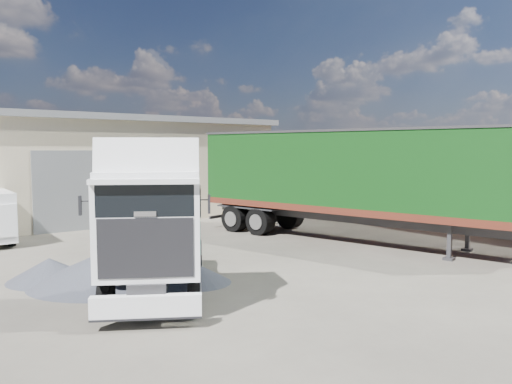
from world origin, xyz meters
TOP-DOWN VIEW (x-y plane):
  - ground at (0.00, 0.00)m, footprint 120.00×120.00m
  - brick_boundary_wall at (11.50, 6.00)m, footprint 0.35×26.00m
  - tractor_unit at (-3.93, -1.72)m, footprint 4.80×6.04m
  - box_trailer at (5.74, 0.99)m, footprint 5.92×13.52m
  - gravel_heap at (-3.89, 0.67)m, footprint 6.06×6.06m

SIDE VIEW (x-z plane):
  - ground at x=0.00m, z-range 0.00..0.00m
  - gravel_heap at x=-3.89m, z-range -0.04..1.00m
  - brick_boundary_wall at x=11.50m, z-range 0.00..2.50m
  - tractor_unit at x=-3.93m, z-range -0.31..3.60m
  - box_trailer at x=5.74m, z-range 0.48..4.88m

